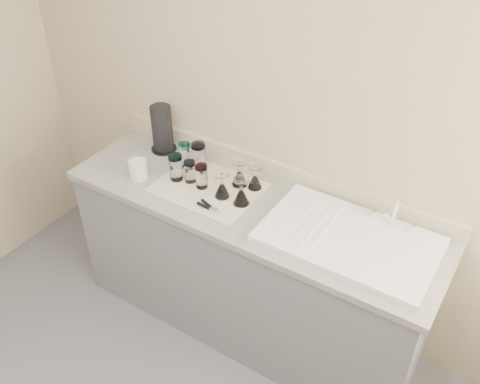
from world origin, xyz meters
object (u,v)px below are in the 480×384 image
Objects in this scene: can_opener at (209,207)px; tumbler_blue at (190,171)px; tumbler_cyan at (199,156)px; goblet_back_right at (255,180)px; goblet_front_left at (222,189)px; sink_unit at (349,239)px; paper_towel_roll at (162,129)px; goblet_back_left at (240,177)px; white_mug at (138,169)px; tumbler_magenta at (176,167)px; tumbler_lavender at (201,176)px; tumbler_teal at (185,155)px; goblet_front_right at (241,195)px.

tumbler_blue is at bearing 147.35° from can_opener.
tumbler_blue is (0.03, -0.12, -0.02)m from tumbler_cyan.
goblet_front_left reaches higher than goblet_back_right.
sink_unit is 2.87× the size of paper_towel_roll.
tumbler_cyan is 0.28m from goblet_back_left.
tumbler_blue is 0.36m from goblet_back_right.
white_mug is at bearing -157.19° from tumbler_blue.
can_opener is 0.49× the size of paper_towel_roll.
tumbler_magenta reaches higher than tumbler_lavender.
white_mug is at bearing 176.65° from can_opener.
tumbler_blue is 0.27m from goblet_back_left.
goblet_back_right is (0.44, 0.03, -0.03)m from tumbler_teal.
goblet_back_left is at bearing 170.95° from sink_unit.
tumbler_blue is at bearing 173.95° from tumbler_lavender.
tumbler_cyan reaches higher than tumbler_blue.
tumbler_magenta reaches higher than tumbler_teal.
white_mug is (-0.50, 0.03, 0.03)m from can_opener.
goblet_back_right is at bearing 70.30° from can_opener.
tumbler_lavender is 0.29m from goblet_back_right.
tumbler_magenta is 0.30m from goblet_front_left.
tumbler_cyan is 0.34m from white_mug.
tumbler_teal is 0.23m from tumbler_lavender.
goblet_back_right is at bearing -4.16° from paper_towel_roll.
tumbler_magenta is (0.04, -0.13, 0.00)m from tumbler_teal.
tumbler_blue is at bearing 177.03° from goblet_front_right.
tumbler_cyan is at bearing -177.68° from goblet_back_right.
tumbler_blue is at bearing 22.81° from white_mug.
tumbler_blue is at bearing -157.00° from goblet_back_right.
tumbler_teal is at bearing 164.80° from goblet_front_right.
goblet_front_left is at bearing -20.28° from paper_towel_roll.
goblet_front_right is at bearing 1.12° from goblet_front_left.
tumbler_magenta is 1.08× the size of can_opener.
tumbler_cyan is at bearing 130.54° from tumbler_lavender.
goblet_front_left reaches higher than can_opener.
can_opener is at bearing -109.70° from goblet_back_right.
tumbler_magenta is 0.34m from paper_towel_roll.
white_mug is at bearing -135.45° from tumbler_cyan.
goblet_back_right is at bearing 14.27° from goblet_back_left.
tumbler_teal is 0.16m from tumbler_blue.
tumbler_cyan reaches higher than goblet_front_right.
sink_unit is at bearing 5.87° from white_mug.
tumbler_teal is 0.99× the size of goblet_front_left.
goblet_back_right is (-0.60, 0.13, 0.04)m from sink_unit.
paper_towel_roll is (-0.56, 0.21, 0.08)m from goblet_front_left.
goblet_back_left is at bearing -1.41° from tumbler_cyan.
sink_unit reaches higher than tumbler_blue.
tumbler_teal is at bearing -168.01° from tumbler_cyan.
tumbler_magenta is 0.44m from goblet_back_right.
goblet_front_left is at bearing 0.65° from tumbler_magenta.
goblet_front_left is at bearing -4.59° from tumbler_lavender.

